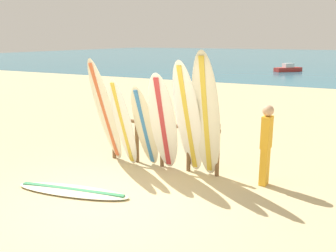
{
  "coord_description": "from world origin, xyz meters",
  "views": [
    {
      "loc": [
        3.63,
        -4.82,
        2.82
      ],
      "look_at": [
        -0.04,
        2.37,
        0.87
      ],
      "focal_mm": 38.89,
      "sensor_mm": 36.0,
      "label": 1
    }
  ],
  "objects": [
    {
      "name": "ground_plane",
      "position": [
        0.0,
        0.0,
        0.0
      ],
      "size": [
        120.0,
        120.0,
        0.0
      ],
      "primitive_type": "plane",
      "color": "#CCB784"
    },
    {
      "name": "ocean_water",
      "position": [
        0.0,
        58.0,
        0.0
      ],
      "size": [
        120.0,
        80.0,
        0.01
      ],
      "primitive_type": "cube",
      "color": "teal",
      "rests_on": "ground"
    },
    {
      "name": "surfboard_rack",
      "position": [
        -0.04,
        2.07,
        0.67
      ],
      "size": [
        2.71,
        0.09,
        1.12
      ],
      "color": "brown",
      "rests_on": "ground"
    },
    {
      "name": "surfboard_leaning_far_left",
      "position": [
        -1.27,
        1.69,
        1.22
      ],
      "size": [
        0.64,
        0.93,
        2.43
      ],
      "color": "silver",
      "rests_on": "ground"
    },
    {
      "name": "surfboard_leaning_left",
      "position": [
        -0.75,
        1.63,
        1.01
      ],
      "size": [
        0.63,
        0.74,
        2.03
      ],
      "color": "white",
      "rests_on": "ground"
    },
    {
      "name": "surfboard_leaning_center_left",
      "position": [
        -0.26,
        1.72,
        0.95
      ],
      "size": [
        0.5,
        0.87,
        1.91
      ],
      "color": "beige",
      "rests_on": "ground"
    },
    {
      "name": "surfboard_leaning_center",
      "position": [
        0.2,
        1.68,
        1.1
      ],
      "size": [
        0.69,
        0.98,
        2.2
      ],
      "color": "white",
      "rests_on": "ground"
    },
    {
      "name": "surfboard_leaning_center_right",
      "position": [
        0.73,
        1.77,
        1.22
      ],
      "size": [
        0.62,
        0.93,
        2.45
      ],
      "color": "white",
      "rests_on": "ground"
    },
    {
      "name": "surfboard_leaning_right",
      "position": [
        1.11,
        1.78,
        1.32
      ],
      "size": [
        0.58,
        0.73,
        2.63
      ],
      "color": "silver",
      "rests_on": "ground"
    },
    {
      "name": "surfboard_lying_on_sand",
      "position": [
        -0.86,
        0.02,
        0.04
      ],
      "size": [
        2.35,
        0.93,
        0.08
      ],
      "color": "beige",
      "rests_on": "ground"
    },
    {
      "name": "beachgoer_standing",
      "position": [
        2.26,
        2.04,
        0.88
      ],
      "size": [
        0.22,
        0.27,
        1.6
      ],
      "color": "gold",
      "rests_on": "ground"
    },
    {
      "name": "small_boat_offshore",
      "position": [
        -1.59,
        28.54,
        0.26
      ],
      "size": [
        2.21,
        2.37,
        0.71
      ],
      "color": "#B22D28",
      "rests_on": "ocean_water"
    }
  ]
}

